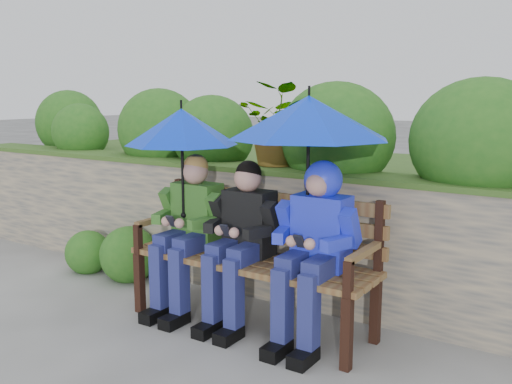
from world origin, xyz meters
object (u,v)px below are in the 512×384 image
Objects in this scene: umbrella_left at (182,127)px; umbrella_right at (309,118)px; boy_left at (189,225)px; boy_middle at (241,235)px; boy_right at (315,237)px; park_bench at (256,249)px.

umbrella_left is 0.82× the size of umbrella_right.
boy_left is 1.01× the size of boy_middle.
umbrella_left reaches higher than boy_left.
boy_right is at bearing 0.64° from boy_left.
umbrella_left is (-0.51, -0.00, 0.72)m from boy_middle.
umbrella_left is at bearing -171.45° from park_bench.
boy_middle is at bearing 0.20° from boy_left.
boy_middle is at bearing 0.21° from umbrella_left.
park_bench is 1.53× the size of boy_left.
umbrella_left is at bearing -179.72° from boy_left.
boy_left is at bearing -179.36° from boy_right.
boy_middle is 0.94m from umbrella_right.
park_bench is 2.08× the size of umbrella_left.
umbrella_right reaches higher than boy_middle.
umbrella_right reaches higher than boy_right.
boy_left is 0.72m from umbrella_left.
umbrella_right is (0.94, 0.07, 0.80)m from boy_left.
park_bench is 0.53m from boy_right.
umbrella_right is (0.98, 0.07, 0.09)m from umbrella_left.
boy_right is (0.49, -0.08, 0.17)m from park_bench.
boy_middle is (-0.07, -0.09, 0.11)m from park_bench.
boy_right is 0.76m from umbrella_right.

